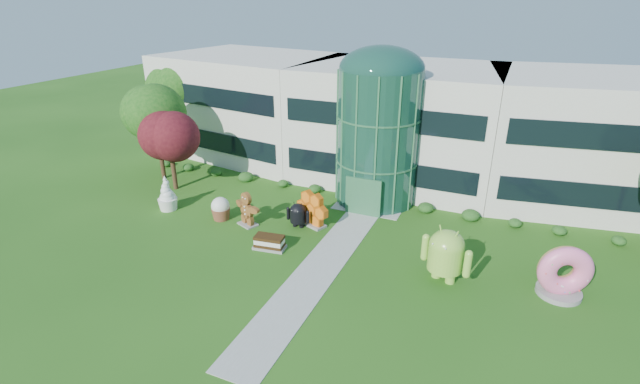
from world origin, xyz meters
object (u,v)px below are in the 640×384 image
at_px(android_green, 446,252).
at_px(gingerbread, 247,209).
at_px(android_black, 298,213).
at_px(donut, 564,270).

bearing_deg(android_green, gingerbread, -165.72).
distance_m(android_black, gingerbread, 3.49).
height_order(android_black, gingerbread, gingerbread).
bearing_deg(android_black, android_green, -14.72).
relative_size(android_black, donut, 0.68).
distance_m(donut, gingerbread, 19.31).
bearing_deg(android_green, android_black, -173.65).
bearing_deg(gingerbread, donut, 21.53).
xyz_separation_m(donut, gingerbread, (-19.31, 0.30, -0.25)).
xyz_separation_m(android_black, donut, (16.01, -1.42, 0.48)).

